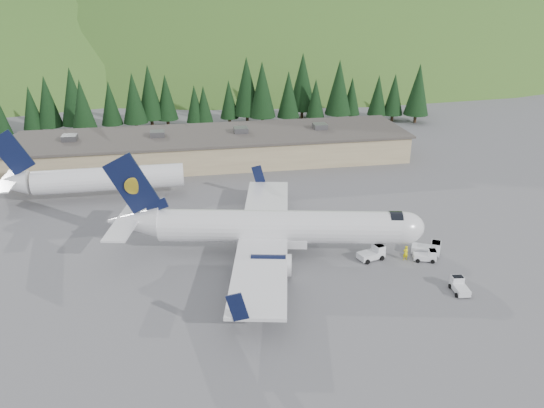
% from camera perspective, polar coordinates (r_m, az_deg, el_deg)
% --- Properties ---
extents(ground, '(600.00, 600.00, 0.00)m').
position_cam_1_polar(ground, '(65.03, 0.95, -5.26)').
color(ground, slate).
extents(airliner, '(37.92, 35.83, 12.65)m').
position_cam_1_polar(airliner, '(63.54, -0.03, -2.56)').
color(airliner, white).
rests_on(airliner, ground).
extents(second_airliner, '(27.50, 11.00, 10.05)m').
position_cam_1_polar(second_airliner, '(84.00, -19.05, 2.53)').
color(second_airliner, white).
rests_on(second_airliner, ground).
extents(baggage_tug_a, '(3.46, 2.58, 1.68)m').
position_cam_1_polar(baggage_tug_a, '(64.50, 10.81, -5.19)').
color(baggage_tug_a, white).
rests_on(baggage_tug_a, ground).
extents(baggage_tug_b, '(3.71, 3.13, 1.77)m').
position_cam_1_polar(baggage_tug_b, '(66.98, 16.49, -4.63)').
color(baggage_tug_b, white).
rests_on(baggage_tug_b, ground).
extents(baggage_tug_c, '(1.83, 2.79, 1.42)m').
position_cam_1_polar(baggage_tug_c, '(60.50, 19.50, -8.31)').
color(baggage_tug_c, white).
rests_on(baggage_tug_c, ground).
extents(terminal_building, '(71.00, 17.00, 6.10)m').
position_cam_1_polar(terminal_building, '(98.56, -6.25, 6.12)').
color(terminal_building, tan).
rests_on(terminal_building, ground).
extents(baggage_tug_d, '(2.84, 2.13, 1.38)m').
position_cam_1_polar(baggage_tug_d, '(65.66, 16.31, -5.36)').
color(baggage_tug_d, white).
rests_on(baggage_tug_d, ground).
extents(ramp_worker, '(0.72, 0.52, 1.85)m').
position_cam_1_polar(ramp_worker, '(64.96, 14.17, -5.12)').
color(ramp_worker, yellow).
rests_on(ramp_worker, ground).
extents(tree_line, '(112.02, 17.97, 14.36)m').
position_cam_1_polar(tree_line, '(121.73, -7.79, 11.56)').
color(tree_line, black).
rests_on(tree_line, ground).
extents(hills, '(614.00, 330.00, 300.00)m').
position_cam_1_polar(hills, '(294.20, 3.19, -0.04)').
color(hills, '#26571A').
rests_on(hills, ground).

